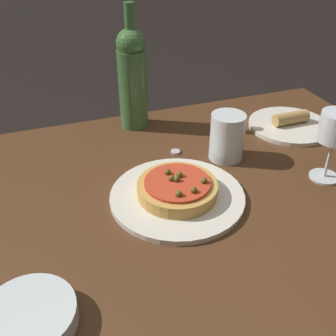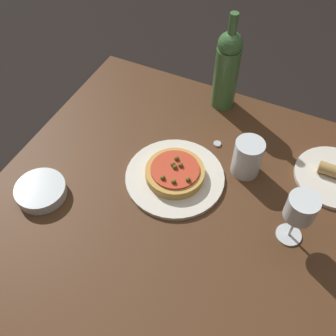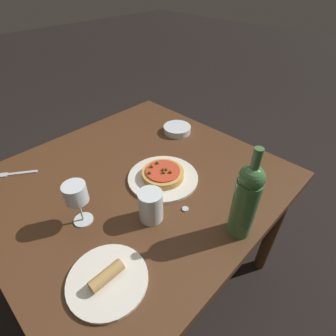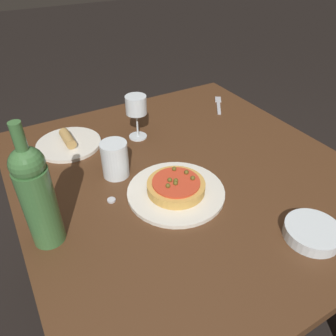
% 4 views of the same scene
% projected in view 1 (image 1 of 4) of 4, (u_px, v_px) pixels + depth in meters
% --- Properties ---
extents(dining_table, '(1.12, 1.04, 0.71)m').
position_uv_depth(dining_table, '(226.00, 245.00, 0.85)').
color(dining_table, '#4C2D19').
rests_on(dining_table, ground_plane).
extents(dinner_plate, '(0.29, 0.29, 0.01)m').
position_uv_depth(dinner_plate, '(177.00, 196.00, 0.84)').
color(dinner_plate, silver).
rests_on(dinner_plate, dining_table).
extents(pizza, '(0.17, 0.17, 0.04)m').
position_uv_depth(pizza, '(177.00, 188.00, 0.83)').
color(pizza, gold).
rests_on(pizza, dinner_plate).
extents(wine_glass, '(0.08, 0.08, 0.16)m').
position_uv_depth(wine_glass, '(336.00, 130.00, 0.84)').
color(wine_glass, silver).
rests_on(wine_glass, dining_table).
extents(wine_bottle, '(0.08, 0.08, 0.33)m').
position_uv_depth(wine_bottle, '(132.00, 77.00, 1.05)').
color(wine_bottle, '#3D6B38').
rests_on(wine_bottle, dining_table).
extents(water_cup, '(0.08, 0.08, 0.12)m').
position_uv_depth(water_cup, '(227.00, 137.00, 0.95)').
color(water_cup, silver).
rests_on(water_cup, dining_table).
extents(side_bowl, '(0.14, 0.14, 0.03)m').
position_uv_depth(side_bowl, '(29.00, 318.00, 0.58)').
color(side_bowl, silver).
rests_on(side_bowl, dining_table).
extents(side_plate, '(0.23, 0.23, 0.05)m').
position_uv_depth(side_plate, '(290.00, 124.00, 1.11)').
color(side_plate, silver).
rests_on(side_plate, dining_table).
extents(bottle_cap, '(0.02, 0.02, 0.01)m').
position_uv_depth(bottle_cap, '(175.00, 152.00, 1.00)').
color(bottle_cap, '#B7B7BC').
rests_on(bottle_cap, dining_table).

